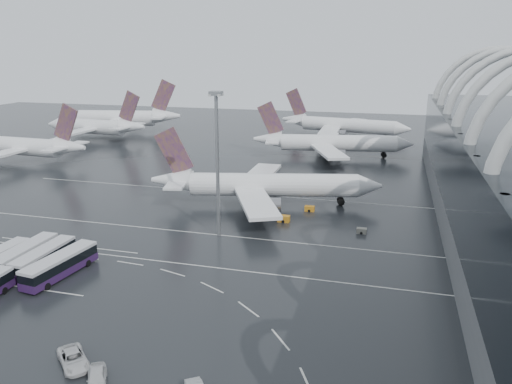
% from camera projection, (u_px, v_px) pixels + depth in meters
% --- Properties ---
extents(ground, '(420.00, 420.00, 0.00)m').
position_uv_depth(ground, '(192.00, 259.00, 83.25)').
color(ground, black).
rests_on(ground, ground).
extents(lane_marking_near, '(120.00, 0.25, 0.01)m').
position_uv_depth(lane_marking_near, '(187.00, 264.00, 81.39)').
color(lane_marking_near, silver).
rests_on(lane_marking_near, ground).
extents(lane_marking_mid, '(120.00, 0.25, 0.01)m').
position_uv_depth(lane_marking_mid, '(216.00, 235.00, 94.37)').
color(lane_marking_mid, silver).
rests_on(lane_marking_mid, ground).
extents(lane_marking_far, '(120.00, 0.25, 0.01)m').
position_uv_depth(lane_marking_far, '(255.00, 195.00, 120.32)').
color(lane_marking_far, silver).
rests_on(lane_marking_far, ground).
extents(bus_bay_line_south, '(28.00, 0.25, 0.01)m').
position_uv_depth(bus_bay_line_south, '(1.00, 284.00, 74.54)').
color(bus_bay_line_south, silver).
rests_on(bus_bay_line_south, ground).
extents(bus_bay_line_north, '(28.00, 0.25, 0.01)m').
position_uv_depth(bus_bay_line_north, '(67.00, 245.00, 89.37)').
color(bus_bay_line_north, silver).
rests_on(bus_bay_line_north, ground).
extents(airliner_main, '(51.41, 44.40, 17.54)m').
position_uv_depth(airliner_main, '(262.00, 185.00, 111.83)').
color(airliner_main, white).
rests_on(airliner_main, ground).
extents(airliner_gate_b, '(51.38, 45.59, 17.88)m').
position_uv_depth(airliner_gate_b, '(330.00, 143.00, 161.32)').
color(airliner_gate_b, white).
rests_on(airliner_gate_b, ground).
extents(airliner_gate_c, '(52.23, 47.52, 18.65)m').
position_uv_depth(airliner_gate_c, '(341.00, 125.00, 198.09)').
color(airliner_gate_c, white).
rests_on(airliner_gate_c, ground).
extents(jet_remote_west, '(43.02, 34.63, 18.77)m').
position_uv_depth(jet_remote_west, '(28.00, 147.00, 153.46)').
color(jet_remote_west, white).
rests_on(jet_remote_west, ground).
extents(jet_remote_mid, '(44.20, 35.61, 19.26)m').
position_uv_depth(jet_remote_mid, '(97.00, 127.00, 192.23)').
color(jet_remote_mid, white).
rests_on(jet_remote_mid, ground).
extents(jet_remote_far, '(50.47, 40.85, 22.00)m').
position_uv_depth(jet_remote_far, '(124.00, 118.00, 211.37)').
color(jet_remote_far, white).
rests_on(jet_remote_far, ground).
extents(bus_row_near_b, '(3.30, 13.41, 3.29)m').
position_uv_depth(bus_row_near_b, '(25.00, 255.00, 80.53)').
color(bus_row_near_b, '#301542').
rests_on(bus_row_near_b, ground).
extents(bus_row_near_c, '(3.18, 12.93, 3.18)m').
position_uv_depth(bus_row_near_c, '(44.00, 258.00, 79.68)').
color(bus_row_near_c, '#301542').
rests_on(bus_row_near_c, ground).
extents(bus_row_near_d, '(4.64, 14.07, 3.40)m').
position_uv_depth(bus_row_near_d, '(60.00, 265.00, 76.72)').
color(bus_row_near_d, '#301542').
rests_on(bus_row_near_d, ground).
extents(van_curve_a, '(6.07, 5.92, 1.61)m').
position_uv_depth(van_curve_a, '(73.00, 359.00, 55.16)').
color(van_curve_a, silver).
rests_on(van_curve_a, ground).
extents(van_curve_b, '(4.20, 5.24, 1.67)m').
position_uv_depth(van_curve_b, '(97.00, 378.00, 51.87)').
color(van_curve_b, silver).
rests_on(van_curve_b, ground).
extents(floodlight_mast, '(2.05, 2.05, 26.79)m').
position_uv_depth(floodlight_mast, '(217.00, 147.00, 89.50)').
color(floodlight_mast, gray).
rests_on(floodlight_mast, ground).
extents(gse_cart_belly_c, '(2.39, 1.41, 1.31)m').
position_uv_depth(gse_cart_belly_c, '(284.00, 219.00, 101.33)').
color(gse_cart_belly_c, orange).
rests_on(gse_cart_belly_c, ground).
extents(gse_cart_belly_d, '(1.88, 1.11, 1.02)m').
position_uv_depth(gse_cart_belly_d, '(362.00, 231.00, 94.99)').
color(gse_cart_belly_d, slate).
rests_on(gse_cart_belly_d, ground).
extents(gse_cart_belly_e, '(2.07, 1.22, 1.13)m').
position_uv_depth(gse_cart_belly_e, '(310.00, 209.00, 108.00)').
color(gse_cart_belly_e, orange).
rests_on(gse_cart_belly_e, ground).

